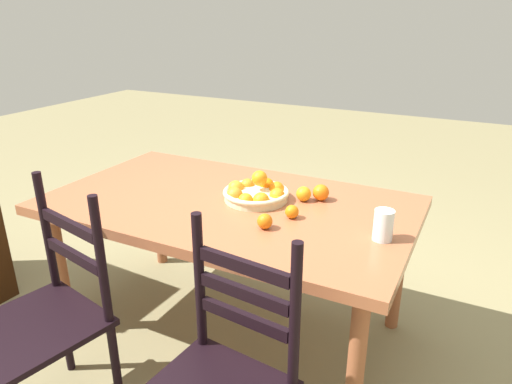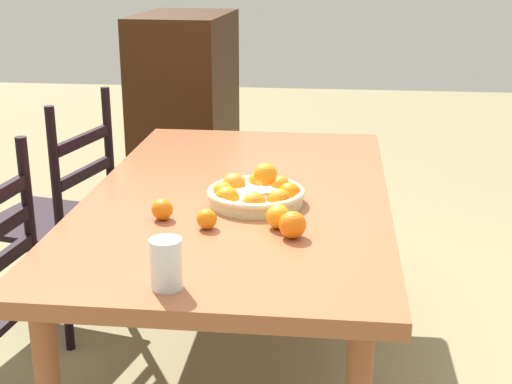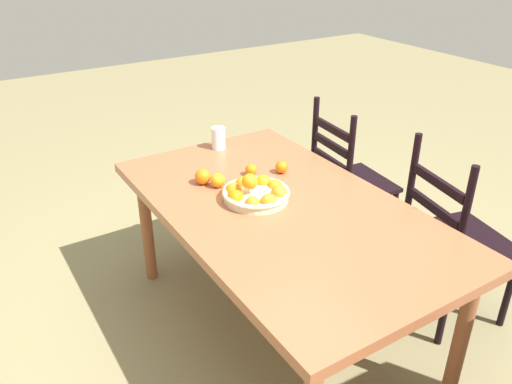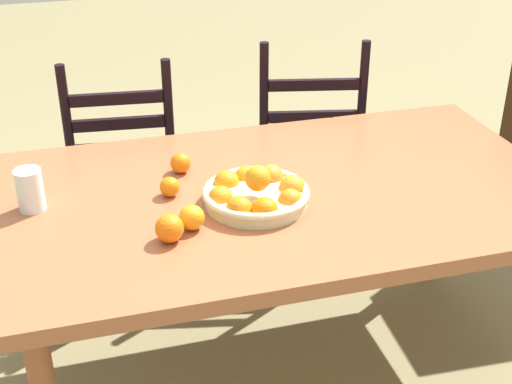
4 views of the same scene
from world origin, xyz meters
TOP-DOWN VIEW (x-y plane):
  - ground_plane at (0.00, 0.00)m, footprint 12.00×12.00m
  - dining_table at (0.00, 0.00)m, footprint 1.75×1.01m
  - chair_near_window at (-0.43, 0.80)m, footprint 0.47×0.47m
  - chair_by_cabinet at (0.37, 0.81)m, footprint 0.54×0.54m
  - fruit_bowl at (-0.11, -0.07)m, footprint 0.32×0.32m
  - orange_loose_0 at (-0.35, 0.05)m, footprint 0.06×0.06m
  - orange_loose_1 at (-0.39, -0.21)m, footprint 0.08×0.08m
  - orange_loose_2 at (-0.32, -0.16)m, footprint 0.07×0.07m
  - orange_loose_3 at (-0.29, 0.20)m, footprint 0.07×0.07m
  - drinking_glass at (-0.76, 0.08)m, footprint 0.08×0.08m

SIDE VIEW (x-z plane):
  - ground_plane at x=0.00m, z-range 0.00..0.00m
  - chair_by_cabinet at x=0.37m, z-range -0.03..0.96m
  - chair_near_window at x=-0.43m, z-range -0.03..0.95m
  - dining_table at x=0.00m, z-range 0.30..1.03m
  - orange_loose_0 at x=-0.35m, z-range 0.74..0.80m
  - orange_loose_3 at x=-0.29m, z-range 0.74..0.80m
  - fruit_bowl at x=-0.11m, z-range 0.70..0.84m
  - orange_loose_2 at x=-0.32m, z-range 0.74..0.81m
  - orange_loose_1 at x=-0.39m, z-range 0.74..0.82m
  - drinking_glass at x=-0.76m, z-range 0.74..0.86m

